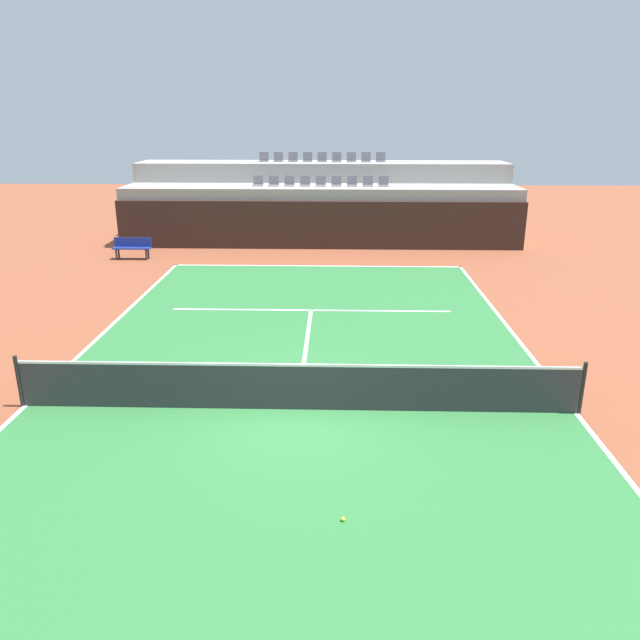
# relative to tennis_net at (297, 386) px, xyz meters

# --- Properties ---
(ground_plane) EXTENTS (80.00, 80.00, 0.00)m
(ground_plane) POSITION_rel_tennis_net_xyz_m (0.00, 0.00, -0.51)
(ground_plane) COLOR brown
(court_surface) EXTENTS (11.00, 24.00, 0.01)m
(court_surface) POSITION_rel_tennis_net_xyz_m (0.00, 0.00, -0.50)
(court_surface) COLOR #2D7238
(court_surface) RESTS_ON ground_plane
(baseline_far) EXTENTS (11.00, 0.10, 0.00)m
(baseline_far) POSITION_rel_tennis_net_xyz_m (0.00, 11.95, -0.50)
(baseline_far) COLOR white
(baseline_far) RESTS_ON court_surface
(sideline_left) EXTENTS (0.10, 24.00, 0.00)m
(sideline_left) POSITION_rel_tennis_net_xyz_m (-5.45, 0.00, -0.50)
(sideline_left) COLOR white
(sideline_left) RESTS_ON court_surface
(sideline_right) EXTENTS (0.10, 24.00, 0.00)m
(sideline_right) POSITION_rel_tennis_net_xyz_m (5.45, 0.00, -0.50)
(sideline_right) COLOR white
(sideline_right) RESTS_ON court_surface
(service_line_far) EXTENTS (8.26, 0.10, 0.00)m
(service_line_far) POSITION_rel_tennis_net_xyz_m (0.00, 6.40, -0.50)
(service_line_far) COLOR white
(service_line_far) RESTS_ON court_surface
(centre_service_line) EXTENTS (0.10, 6.40, 0.00)m
(centre_service_line) POSITION_rel_tennis_net_xyz_m (0.00, 3.20, -0.50)
(centre_service_line) COLOR white
(centre_service_line) RESTS_ON court_surface
(back_wall) EXTENTS (17.40, 0.30, 2.03)m
(back_wall) POSITION_rel_tennis_net_xyz_m (0.00, 15.18, 0.51)
(back_wall) COLOR black
(back_wall) RESTS_ON ground_plane
(stands_tier_lower) EXTENTS (17.40, 2.40, 2.51)m
(stands_tier_lower) POSITION_rel_tennis_net_xyz_m (0.00, 16.53, 0.75)
(stands_tier_lower) COLOR #9E9E99
(stands_tier_lower) RESTS_ON ground_plane
(stands_tier_upper) EXTENTS (17.40, 2.40, 3.37)m
(stands_tier_upper) POSITION_rel_tennis_net_xyz_m (0.00, 18.93, 1.18)
(stands_tier_upper) COLOR #9E9E99
(stands_tier_upper) RESTS_ON ground_plane
(seating_row_lower) EXTENTS (5.99, 0.44, 0.44)m
(seating_row_lower) POSITION_rel_tennis_net_xyz_m (-0.00, 16.62, 2.12)
(seating_row_lower) COLOR slate
(seating_row_lower) RESTS_ON stands_tier_lower
(seating_row_upper) EXTENTS (5.99, 0.44, 0.44)m
(seating_row_upper) POSITION_rel_tennis_net_xyz_m (-0.00, 19.02, 2.98)
(seating_row_upper) COLOR slate
(seating_row_upper) RESTS_ON stands_tier_upper
(tennis_net) EXTENTS (11.08, 0.08, 1.07)m
(tennis_net) POSITION_rel_tennis_net_xyz_m (0.00, 0.00, 0.00)
(tennis_net) COLOR black
(tennis_net) RESTS_ON court_surface
(player_bench) EXTENTS (1.50, 0.40, 0.85)m
(player_bench) POSITION_rel_tennis_net_xyz_m (-7.45, 13.01, -0.00)
(player_bench) COLOR navy
(player_bench) RESTS_ON ground_plane
(tennis_ball_0) EXTENTS (0.07, 0.07, 0.07)m
(tennis_ball_0) POSITION_rel_tennis_net_xyz_m (0.88, -3.47, -0.47)
(tennis_ball_0) COLOR #CCE033
(tennis_ball_0) RESTS_ON court_surface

